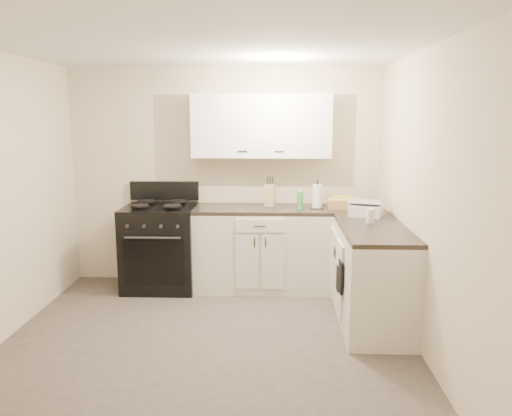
{
  "coord_description": "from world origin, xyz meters",
  "views": [
    {
      "loc": [
        0.57,
        -3.99,
        1.96
      ],
      "look_at": [
        0.39,
        0.85,
        1.06
      ],
      "focal_mm": 35.0,
      "sensor_mm": 36.0,
      "label": 1
    }
  ],
  "objects_px": {
    "stove": "(161,249)",
    "knife_block": "(270,195)",
    "countertop_grill": "(366,210)",
    "wicker_basket": "(342,204)",
    "paper_towel": "(317,196)"
  },
  "relations": [
    {
      "from": "knife_block",
      "to": "wicker_basket",
      "type": "relative_size",
      "value": 0.76
    },
    {
      "from": "stove",
      "to": "countertop_grill",
      "type": "bearing_deg",
      "value": -9.97
    },
    {
      "from": "knife_block",
      "to": "countertop_grill",
      "type": "xyz_separation_m",
      "value": [
        1.0,
        -0.52,
        -0.06
      ]
    },
    {
      "from": "knife_block",
      "to": "countertop_grill",
      "type": "bearing_deg",
      "value": -11.7
    },
    {
      "from": "paper_towel",
      "to": "countertop_grill",
      "type": "relative_size",
      "value": 0.82
    },
    {
      "from": "countertop_grill",
      "to": "paper_towel",
      "type": "bearing_deg",
      "value": 158.49
    },
    {
      "from": "paper_towel",
      "to": "countertop_grill",
      "type": "xyz_separation_m",
      "value": [
        0.47,
        -0.41,
        -0.07
      ]
    },
    {
      "from": "knife_block",
      "to": "paper_towel",
      "type": "distance_m",
      "value": 0.54
    },
    {
      "from": "stove",
      "to": "paper_towel",
      "type": "relative_size",
      "value": 3.71
    },
    {
      "from": "stove",
      "to": "paper_towel",
      "type": "height_order",
      "value": "paper_towel"
    },
    {
      "from": "paper_towel",
      "to": "knife_block",
      "type": "bearing_deg",
      "value": 167.19
    },
    {
      "from": "stove",
      "to": "wicker_basket",
      "type": "height_order",
      "value": "wicker_basket"
    },
    {
      "from": "stove",
      "to": "knife_block",
      "type": "bearing_deg",
      "value": 6.07
    },
    {
      "from": "wicker_basket",
      "to": "countertop_grill",
      "type": "height_order",
      "value": "countertop_grill"
    },
    {
      "from": "wicker_basket",
      "to": "countertop_grill",
      "type": "xyz_separation_m",
      "value": [
        0.19,
        -0.39,
        0.0
      ]
    }
  ]
}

